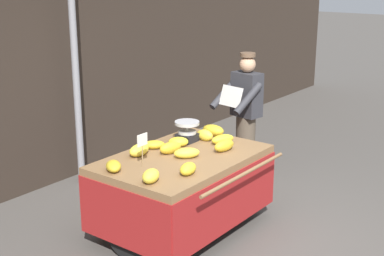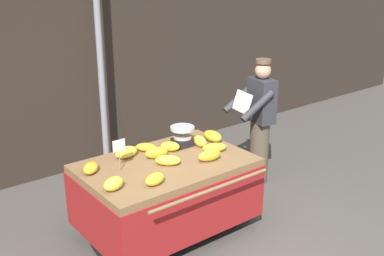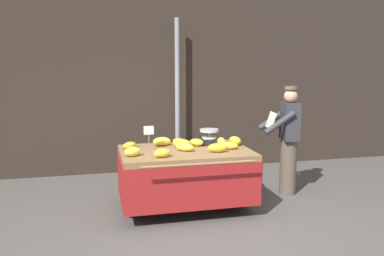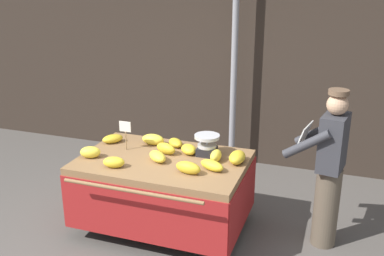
% 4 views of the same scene
% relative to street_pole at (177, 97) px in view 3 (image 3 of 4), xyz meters
% --- Properties ---
extents(ground_plane, '(60.00, 60.00, 0.00)m').
position_rel_street_pole_xyz_m(ground_plane, '(-0.28, -2.61, -1.44)').
color(ground_plane, '#514C47').
extents(back_wall, '(16.00, 0.24, 4.32)m').
position_rel_street_pole_xyz_m(back_wall, '(-0.28, 0.40, 0.72)').
color(back_wall, '#332821').
rests_on(back_wall, ground).
extents(street_pole, '(0.09, 0.09, 2.87)m').
position_rel_street_pole_xyz_m(street_pole, '(0.00, 0.00, 0.00)').
color(street_pole, gray).
rests_on(street_pole, ground).
extents(banana_cart, '(1.83, 1.39, 0.87)m').
position_rel_street_pole_xyz_m(banana_cart, '(-0.29, -1.94, -0.79)').
color(banana_cart, olive).
rests_on(banana_cart, ground).
extents(weighing_scale, '(0.28, 0.28, 0.24)m').
position_rel_street_pole_xyz_m(weighing_scale, '(0.13, -1.67, -0.45)').
color(weighing_scale, black).
rests_on(weighing_scale, banana_cart).
extents(price_sign, '(0.14, 0.01, 0.34)m').
position_rel_street_pole_xyz_m(price_sign, '(-0.78, -1.83, -0.32)').
color(price_sign, '#997A51').
rests_on(price_sign, banana_cart).
extents(banana_bunch_0, '(0.17, 0.28, 0.13)m').
position_rel_street_pole_xyz_m(banana_bunch_0, '(0.50, -1.78, -0.51)').
color(banana_bunch_0, gold).
rests_on(banana_bunch_0, banana_cart).
extents(banana_bunch_1, '(0.30, 0.28, 0.11)m').
position_rel_street_pole_xyz_m(banana_bunch_1, '(-0.31, -2.02, -0.52)').
color(banana_bunch_1, yellow).
rests_on(banana_bunch_1, banana_cart).
extents(banana_bunch_2, '(0.27, 0.15, 0.13)m').
position_rel_street_pole_xyz_m(banana_bunch_2, '(-0.56, -1.58, -0.51)').
color(banana_bunch_2, yellow).
rests_on(banana_bunch_2, banana_cart).
extents(banana_bunch_3, '(0.11, 0.21, 0.13)m').
position_rel_street_pole_xyz_m(banana_bunch_3, '(0.28, -1.82, -0.51)').
color(banana_bunch_3, yellow).
rests_on(banana_bunch_3, banana_cart).
extents(banana_bunch_4, '(0.28, 0.19, 0.13)m').
position_rel_street_pole_xyz_m(banana_bunch_4, '(-0.31, -1.79, -0.51)').
color(banana_bunch_4, gold).
rests_on(banana_bunch_4, banana_cart).
extents(banana_bunch_5, '(0.29, 0.16, 0.13)m').
position_rel_street_pole_xyz_m(banana_bunch_5, '(0.10, -2.20, -0.51)').
color(banana_bunch_5, gold).
rests_on(banana_bunch_5, banana_cart).
extents(banana_bunch_6, '(0.31, 0.22, 0.11)m').
position_rel_street_pole_xyz_m(banana_bunch_6, '(0.31, -2.04, -0.52)').
color(banana_bunch_6, yellow).
rests_on(banana_bunch_6, banana_cart).
extents(banana_bunch_7, '(0.26, 0.27, 0.11)m').
position_rel_street_pole_xyz_m(banana_bunch_7, '(-0.07, -1.71, -0.52)').
color(banana_bunch_7, yellow).
rests_on(banana_bunch_7, banana_cart).
extents(banana_bunch_8, '(0.27, 0.29, 0.10)m').
position_rel_street_pole_xyz_m(banana_bunch_8, '(-1.04, -1.68, -0.52)').
color(banana_bunch_8, gold).
rests_on(banana_bunch_8, banana_cart).
extents(banana_bunch_9, '(0.26, 0.21, 0.13)m').
position_rel_street_pole_xyz_m(banana_bunch_9, '(-1.04, -2.17, -0.51)').
color(banana_bunch_9, yellow).
rests_on(banana_bunch_9, banana_cart).
extents(banana_bunch_10, '(0.25, 0.19, 0.11)m').
position_rel_street_pole_xyz_m(banana_bunch_10, '(-0.68, -2.31, -0.51)').
color(banana_bunch_10, yellow).
rests_on(banana_bunch_10, banana_cart).
extents(banana_bunch_11, '(0.26, 0.26, 0.09)m').
position_rel_street_pole_xyz_m(banana_bunch_11, '(-0.29, -1.55, -0.52)').
color(banana_bunch_11, gold).
rests_on(banana_bunch_11, banana_cart).
extents(vendor_person, '(0.64, 0.58, 1.71)m').
position_rel_street_pole_xyz_m(vendor_person, '(1.44, -1.64, -0.56)').
color(vendor_person, brown).
rests_on(vendor_person, ground).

